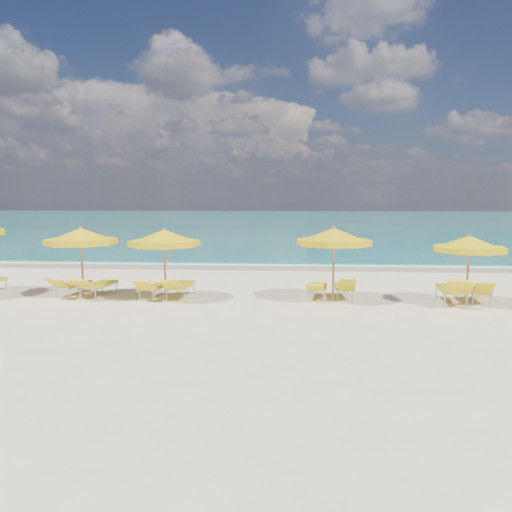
{
  "coord_description": "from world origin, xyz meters",
  "views": [
    {
      "loc": [
        1.18,
        -15.18,
        3.22
      ],
      "look_at": [
        0.0,
        1.5,
        1.2
      ],
      "focal_mm": 35.0,
      "sensor_mm": 36.0,
      "label": 1
    }
  ],
  "objects": [
    {
      "name": "ground_plane",
      "position": [
        0.0,
        0.0,
        0.0
      ],
      "size": [
        120.0,
        120.0,
        0.0
      ],
      "primitive_type": "plane",
      "color": "beige"
    },
    {
      "name": "ocean",
      "position": [
        0.0,
        48.0,
        0.0
      ],
      "size": [
        120.0,
        80.0,
        0.3
      ],
      "primitive_type": "cube",
      "color": "#126A65",
      "rests_on": "ground"
    },
    {
      "name": "wet_sand_band",
      "position": [
        0.0,
        7.4,
        0.0
      ],
      "size": [
        120.0,
        2.6,
        0.01
      ],
      "primitive_type": "cube",
      "color": "tan",
      "rests_on": "ground"
    },
    {
      "name": "foam_line",
      "position": [
        0.0,
        8.2,
        0.0
      ],
      "size": [
        120.0,
        1.2,
        0.03
      ],
      "primitive_type": "cube",
      "color": "white",
      "rests_on": "ground"
    },
    {
      "name": "whitecap_near",
      "position": [
        -6.0,
        17.0,
        0.0
      ],
      "size": [
        14.0,
        0.36,
        0.05
      ],
      "primitive_type": "cube",
      "color": "white",
      "rests_on": "ground"
    },
    {
      "name": "whitecap_far",
      "position": [
        8.0,
        24.0,
        0.0
      ],
      "size": [
        18.0,
        0.3,
        0.05
      ],
      "primitive_type": "cube",
      "color": "white",
      "rests_on": "ground"
    },
    {
      "name": "umbrella_2",
      "position": [
        -5.41,
        0.0,
        1.94
      ],
      "size": [
        2.9,
        2.9,
        2.28
      ],
      "rotation": [
        0.0,
        0.0,
        -0.36
      ],
      "color": "#9D734E",
      "rests_on": "ground"
    },
    {
      "name": "umbrella_3",
      "position": [
        -2.71,
        -0.14,
        1.92
      ],
      "size": [
        2.69,
        2.69,
        2.25
      ],
      "rotation": [
        0.0,
        0.0,
        0.24
      ],
      "color": "#9D734E",
      "rests_on": "ground"
    },
    {
      "name": "umbrella_4",
      "position": [
        2.47,
        -0.02,
        1.97
      ],
      "size": [
        2.75,
        2.75,
        2.32
      ],
      "rotation": [
        0.0,
        0.0,
        -0.23
      ],
      "color": "#9D734E",
      "rests_on": "ground"
    },
    {
      "name": "umbrella_5",
      "position": [
        6.4,
        -0.22,
        1.81
      ],
      "size": [
        2.46,
        2.46,
        2.12
      ],
      "rotation": [
        0.0,
        0.0,
        0.2
      ],
      "color": "#9D734E",
      "rests_on": "ground"
    },
    {
      "name": "lounger_2_left",
      "position": [
        -5.95,
        0.46,
        0.21
      ],
      "size": [
        0.88,
        1.79,
        0.71
      ],
      "rotation": [
        0.0,
        0.0,
        -0.2
      ],
      "color": "#A5A8AD",
      "rests_on": "ground"
    },
    {
      "name": "lounger_2_right",
      "position": [
        -5.02,
        0.24,
        0.22
      ],
      "size": [
        0.97,
        1.95,
        0.77
      ],
      "rotation": [
        0.0,
        0.0,
        -0.2
      ],
      "color": "#A5A8AD",
      "rests_on": "ground"
    },
    {
      "name": "lounger_3_left",
      "position": [
        -3.17,
        0.17,
        0.2
      ],
      "size": [
        0.79,
        1.67,
        0.74
      ],
      "rotation": [
        0.0,
        0.0,
        -0.16
      ],
      "color": "#A5A8AD",
      "rests_on": "ground"
    },
    {
      "name": "lounger_3_right",
      "position": [
        -2.32,
        0.24,
        0.23
      ],
      "size": [
        0.73,
        1.93,
        0.77
      ],
      "rotation": [
        0.0,
        0.0,
        -0.06
      ],
      "color": "#A5A8AD",
      "rests_on": "ground"
    },
    {
      "name": "lounger_4_left",
      "position": [
        2.02,
        0.46,
        0.2
      ],
      "size": [
        0.78,
        1.77,
        0.65
      ],
      "rotation": [
        0.0,
        0.0,
        -0.14
      ],
      "color": "#A5A8AD",
      "rests_on": "ground"
    },
    {
      "name": "lounger_4_right",
      "position": [
        2.85,
        0.57,
        0.2
      ],
      "size": [
        0.6,
        1.58,
        0.76
      ],
      "rotation": [
        0.0,
        0.0,
        0.04
      ],
      "color": "#A5A8AD",
      "rests_on": "ground"
    },
    {
      "name": "lounger_5_left",
      "position": [
        6.01,
        -0.04,
        0.25
      ],
      "size": [
        0.87,
        2.05,
        0.93
      ],
      "rotation": [
        0.0,
        0.0,
        -0.1
      ],
      "color": "#A5A8AD",
      "rests_on": "ground"
    },
    {
      "name": "lounger_5_right",
      "position": [
        6.88,
        0.27,
        0.2
      ],
      "size": [
        0.69,
        1.61,
        0.76
      ],
      "rotation": [
        0.0,
        0.0,
        -0.1
      ],
      "color": "#A5A8AD",
      "rests_on": "ground"
    }
  ]
}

